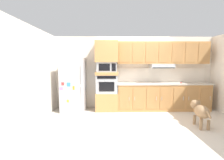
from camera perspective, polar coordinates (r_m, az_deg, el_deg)
ground_plane at (r=5.05m, az=9.24°, el=-12.55°), size 9.60×9.60×0.00m
back_kitchen_wall at (r=5.89m, az=7.49°, el=2.60°), size 6.20×0.12×2.50m
side_panel_left at (r=5.08m, az=-23.28°, el=1.56°), size 0.12×7.10×2.50m
refrigerator at (r=5.55m, az=-13.31°, el=-1.58°), size 0.76×0.73×1.76m
oven_base_cabinet at (r=5.61m, az=-1.83°, el=-7.37°), size 0.74×0.62×0.60m
built_in_oven at (r=5.49m, az=-1.85°, el=-1.28°), size 0.70×0.62×0.60m
appliance_mid_shelf at (r=5.46m, az=-1.86°, el=2.36°), size 0.74×0.62×0.10m
microwave at (r=5.45m, az=-1.87°, el=4.56°), size 0.64×0.54×0.32m
appliance_upper_cabinet at (r=5.46m, az=-1.89°, el=9.82°), size 0.74×0.62×0.68m
lower_cabinet_run at (r=5.87m, az=17.23°, el=-5.63°), size 3.08×0.63×0.88m
countertop_slab at (r=5.80m, az=17.37°, el=-1.17°), size 3.12×0.64×0.04m
backsplash_panel at (r=6.04m, az=16.58°, el=1.72°), size 3.12×0.02×0.50m
upper_cabinet_with_hood at (r=5.87m, az=17.28°, el=8.74°), size 3.08×0.48×0.88m
screwdriver at (r=5.94m, az=23.03°, el=-0.88°), size 0.17×0.17×0.03m
dog at (r=4.78m, az=28.37°, el=-9.32°), size 0.35×0.98×0.63m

